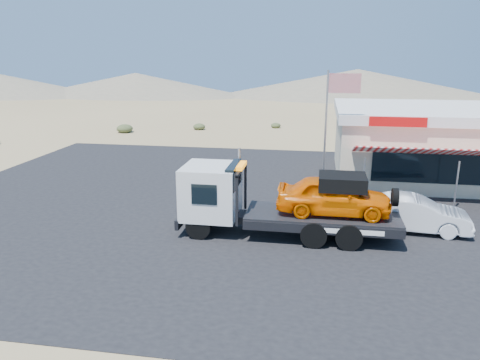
{
  "coord_description": "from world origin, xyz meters",
  "views": [
    {
      "loc": [
        4.38,
        -17.85,
        6.84
      ],
      "look_at": [
        1.14,
        1.24,
        1.5
      ],
      "focal_mm": 35.0,
      "sensor_mm": 36.0,
      "label": 1
    }
  ],
  "objects": [
    {
      "name": "ground",
      "position": [
        0.0,
        0.0,
        0.0
      ],
      "size": [
        120.0,
        120.0,
        0.0
      ],
      "primitive_type": "plane",
      "color": "#917C52",
      "rests_on": "ground"
    },
    {
      "name": "tow_truck",
      "position": [
        3.14,
        -0.97,
        1.47
      ],
      "size": [
        8.17,
        2.42,
        2.73
      ],
      "color": "black",
      "rests_on": "asphalt_lot"
    },
    {
      "name": "asphalt_lot",
      "position": [
        2.0,
        3.0,
        0.01
      ],
      "size": [
        32.0,
        24.0,
        0.02
      ],
      "primitive_type": "cube",
      "color": "black",
      "rests_on": "ground"
    },
    {
      "name": "white_sedan",
      "position": [
        8.2,
        0.3,
        0.71
      ],
      "size": [
        4.31,
        1.83,
        1.38
      ],
      "primitive_type": "imported",
      "rotation": [
        0.0,
        0.0,
        1.48
      ],
      "color": "silver",
      "rests_on": "asphalt_lot"
    },
    {
      "name": "jerky_store",
      "position": [
        10.5,
        8.97,
        1.99
      ],
      "size": [
        10.4,
        9.97,
        3.9
      ],
      "color": "beige",
      "rests_on": "asphalt_lot"
    },
    {
      "name": "distant_hills",
      "position": [
        -9.77,
        55.14,
        1.89
      ],
      "size": [
        126.0,
        48.0,
        4.2
      ],
      "color": "#726B59",
      "rests_on": "ground"
    },
    {
      "name": "desert_scrub",
      "position": [
        -13.95,
        11.28,
        0.31
      ],
      "size": [
        24.54,
        32.72,
        0.75
      ],
      "color": "#3C4927",
      "rests_on": "ground"
    },
    {
      "name": "flagpole",
      "position": [
        4.93,
        4.5,
        3.76
      ],
      "size": [
        1.55,
        0.1,
        6.0
      ],
      "color": "#99999E",
      "rests_on": "asphalt_lot"
    }
  ]
}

